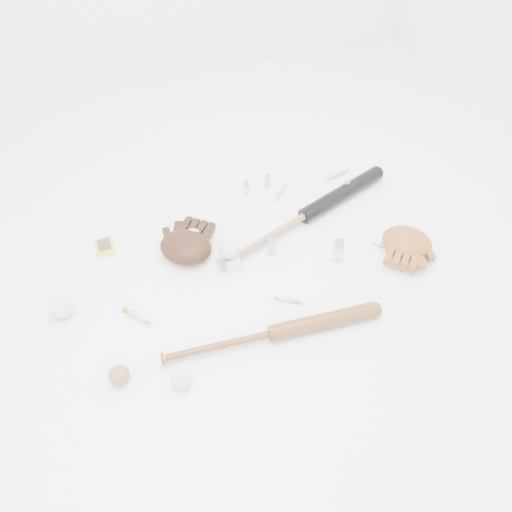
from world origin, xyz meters
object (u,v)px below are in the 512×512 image
object	(u,v)px
pedestal	(230,259)
glove_dark	(186,247)
bat_wood	(272,333)
bat_dark	(305,216)

from	to	relation	value
pedestal	glove_dark	bearing A→B (deg)	143.89
bat_wood	glove_dark	world-z (taller)	glove_dark
bat_dark	bat_wood	bearing A→B (deg)	-143.69
bat_wood	pedestal	xyz separation A→B (m)	(-0.02, 0.37, -0.01)
bat_dark	bat_wood	size ratio (longest dim) A/B	1.16
bat_wood	pedestal	size ratio (longest dim) A/B	9.90
bat_wood	glove_dark	bearing A→B (deg)	115.21
bat_dark	glove_dark	world-z (taller)	glove_dark
pedestal	bat_dark	bearing A→B (deg)	16.36
bat_wood	bat_dark	bearing A→B (deg)	60.17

